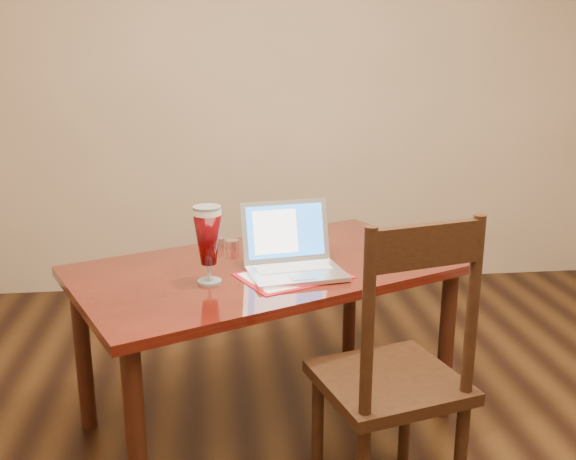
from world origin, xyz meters
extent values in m
cube|color=tan|center=(0.00, 2.50, 1.35)|extent=(4.50, 0.01, 2.70)
cube|color=#53130B|center=(-0.35, 0.76, 0.69)|extent=(1.74, 1.40, 0.04)
cylinder|color=black|center=(-0.84, 0.16, 0.34)|extent=(0.07, 0.07, 0.68)
cylinder|color=black|center=(0.42, 0.72, 0.34)|extent=(0.07, 0.07, 0.68)
cylinder|color=black|center=(-1.12, 0.81, 0.34)|extent=(0.07, 0.07, 0.68)
cylinder|color=black|center=(0.13, 1.36, 0.34)|extent=(0.07, 0.07, 0.68)
cube|color=#A40F1B|center=(-0.26, 0.62, 0.72)|extent=(0.48, 0.42, 0.00)
cube|color=white|center=(-0.26, 0.62, 0.72)|extent=(0.43, 0.37, 0.00)
cube|color=silver|center=(-0.25, 0.61, 0.73)|extent=(0.40, 0.30, 0.02)
cube|color=silver|center=(-0.26, 0.66, 0.74)|extent=(0.31, 0.16, 0.00)
cube|color=#BBBBC0|center=(-0.24, 0.54, 0.74)|extent=(0.10, 0.08, 0.00)
cube|color=silver|center=(-0.28, 0.77, 0.85)|extent=(0.37, 0.13, 0.24)
cube|color=blue|center=(-0.27, 0.76, 0.86)|extent=(0.32, 0.11, 0.20)
cube|color=white|center=(-0.32, 0.75, 0.86)|extent=(0.19, 0.07, 0.17)
cylinder|color=silver|center=(-0.59, 0.58, 0.72)|extent=(0.09, 0.09, 0.01)
cylinder|color=silver|center=(-0.59, 0.58, 0.76)|extent=(0.02, 0.02, 0.07)
cylinder|color=silver|center=(-0.59, 0.58, 0.99)|extent=(0.10, 0.10, 0.02)
cylinder|color=silver|center=(-0.59, 0.58, 1.00)|extent=(0.10, 0.10, 0.01)
cylinder|color=silver|center=(-0.48, 1.01, 0.73)|extent=(0.06, 0.06, 0.04)
cylinder|color=silver|center=(-0.55, 1.05, 0.73)|extent=(0.06, 0.06, 0.04)
cube|color=#311A0D|center=(0.01, 0.20, 0.47)|extent=(0.55, 0.54, 0.04)
cylinder|color=#311A0D|center=(-0.21, 0.32, 0.22)|extent=(0.04, 0.04, 0.45)
cylinder|color=#311A0D|center=(0.15, 0.41, 0.22)|extent=(0.04, 0.04, 0.45)
cylinder|color=#311A0D|center=(-0.12, -0.02, 0.78)|extent=(0.04, 0.04, 0.59)
cylinder|color=#311A0D|center=(0.24, 0.08, 0.78)|extent=(0.04, 0.04, 0.59)
cube|color=#311A0D|center=(0.06, 0.03, 1.00)|extent=(0.37, 0.12, 0.13)
camera|label=1|loc=(-0.56, -1.71, 1.55)|focal=40.00mm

